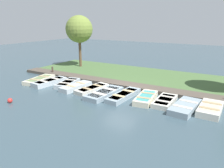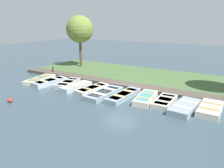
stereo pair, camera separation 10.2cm
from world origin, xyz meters
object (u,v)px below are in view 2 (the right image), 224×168
at_px(rowboat_3, 76,86).
at_px(buoy, 10,100).
at_px(rowboat_1, 50,82).
at_px(park_tree_far_left, 80,29).
at_px(rowboat_5, 104,93).
at_px(rowboat_0, 40,79).
at_px(rowboat_2, 68,83).
at_px(rowboat_8, 165,101).
at_px(rowboat_7, 146,98).
at_px(rowboat_10, 210,109).
at_px(rowboat_4, 92,89).
at_px(rowboat_6, 123,95).
at_px(rowboat_9, 185,107).
at_px(mooring_post_near, 53,70).

bearing_deg(rowboat_3, buoy, -16.20).
height_order(rowboat_1, park_tree_far_left, park_tree_far_left).
bearing_deg(rowboat_3, rowboat_5, 90.06).
bearing_deg(rowboat_0, rowboat_5, 78.03).
distance_m(rowboat_2, rowboat_8, 8.41).
xyz_separation_m(rowboat_7, rowboat_10, (-0.13, 4.08, 0.01)).
xyz_separation_m(rowboat_4, rowboat_10, (-0.22, 8.54, 0.04)).
distance_m(rowboat_0, park_tree_far_left, 8.00).
height_order(rowboat_2, buoy, rowboat_2).
bearing_deg(park_tree_far_left, rowboat_3, 35.71).
bearing_deg(rowboat_6, rowboat_10, 97.44).
height_order(rowboat_6, park_tree_far_left, park_tree_far_left).
bearing_deg(rowboat_2, rowboat_10, 77.14).
bearing_deg(rowboat_10, rowboat_8, -89.09).
relative_size(rowboat_1, rowboat_8, 1.19).
relative_size(rowboat_9, mooring_post_near, 3.58).
relative_size(rowboat_6, buoy, 10.88).
distance_m(rowboat_0, mooring_post_near, 2.69).
distance_m(rowboat_3, rowboat_5, 2.88).
bearing_deg(rowboat_0, rowboat_10, 82.12).
xyz_separation_m(rowboat_2, rowboat_4, (0.16, 2.67, -0.02)).
distance_m(buoy, park_tree_far_left, 12.67).
bearing_deg(rowboat_5, rowboat_9, 96.18).
bearing_deg(rowboat_4, rowboat_10, 100.41).
bearing_deg(rowboat_9, rowboat_8, -102.24).
relative_size(rowboat_7, mooring_post_near, 3.38).
distance_m(rowboat_9, buoy, 11.43).
bearing_deg(rowboat_0, rowboat_1, 72.40).
height_order(rowboat_10, buoy, rowboat_10).
relative_size(rowboat_1, rowboat_4, 1.01).
distance_m(rowboat_6, rowboat_9, 4.31).
xyz_separation_m(rowboat_5, buoy, (4.44, -4.67, -0.01)).
relative_size(rowboat_8, rowboat_10, 0.99).
distance_m(rowboat_8, rowboat_10, 2.79).
height_order(rowboat_1, rowboat_2, rowboat_1).
bearing_deg(rowboat_0, rowboat_3, 79.55).
xyz_separation_m(rowboat_2, rowboat_7, (0.07, 7.12, 0.01)).
xyz_separation_m(rowboat_4, park_tree_far_left, (-6.61, -6.37, 4.21)).
xyz_separation_m(rowboat_0, rowboat_10, (-0.38, 14.26, 0.03)).
xyz_separation_m(rowboat_1, mooring_post_near, (-2.73, -2.36, 0.22)).
distance_m(rowboat_2, rowboat_4, 2.67).
relative_size(rowboat_3, rowboat_10, 1.10).
bearing_deg(rowboat_7, rowboat_0, -95.37).
distance_m(rowboat_4, rowboat_10, 8.54).
bearing_deg(rowboat_2, rowboat_4, 73.31).
relative_size(rowboat_4, rowboat_10, 1.17).
bearing_deg(rowboat_10, mooring_post_near, -96.67).
height_order(rowboat_3, rowboat_9, rowboat_9).
relative_size(rowboat_0, rowboat_8, 1.26).
bearing_deg(rowboat_4, rowboat_7, 100.07).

